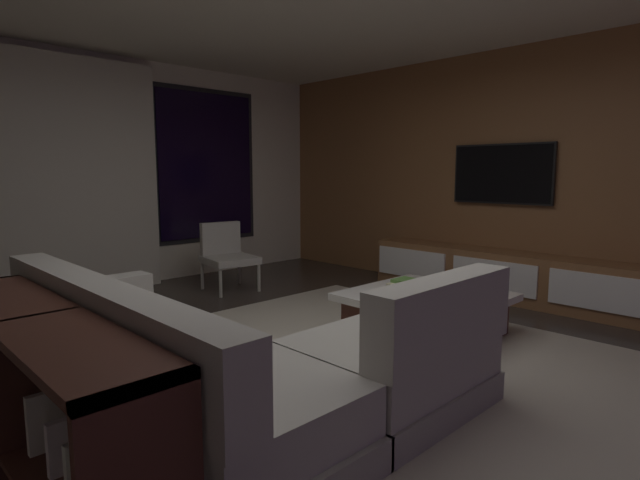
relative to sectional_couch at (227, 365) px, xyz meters
name	(u,v)px	position (x,y,z in m)	size (l,w,h in m)	color
floor	(330,371)	(0.87, 0.04, -0.29)	(9.20, 9.20, 0.00)	#332B26
back_wall_with_window	(103,174)	(0.81, 3.65, 1.05)	(6.60, 0.30, 2.70)	beige
media_wall	(529,174)	(3.93, 0.04, 1.06)	(0.12, 7.80, 2.70)	brown
area_rug	(373,361)	(1.22, -0.06, -0.28)	(3.20, 3.80, 0.01)	#ADA391
sectional_couch	(227,365)	(0.00, 0.00, 0.00)	(1.98, 2.50, 0.82)	gray
coffee_table	(425,313)	(2.00, 0.03, -0.10)	(1.16, 1.16, 0.36)	#44231A
book_stack_on_coffee_table	(405,284)	(1.98, 0.22, 0.12)	(0.30, 0.20, 0.10)	#8676B7
accent_chair_near_window	(226,253)	(1.79, 2.64, 0.14)	(0.62, 0.63, 0.78)	#B2ADA0
media_console	(507,277)	(3.64, 0.09, -0.04)	(0.46, 3.10, 0.52)	brown
mounted_tv	(502,174)	(3.82, 0.29, 1.06)	(0.05, 1.14, 0.66)	black
console_table_behind_couch	(40,383)	(-0.91, 0.13, 0.13)	(0.40, 2.10, 0.74)	#44231A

